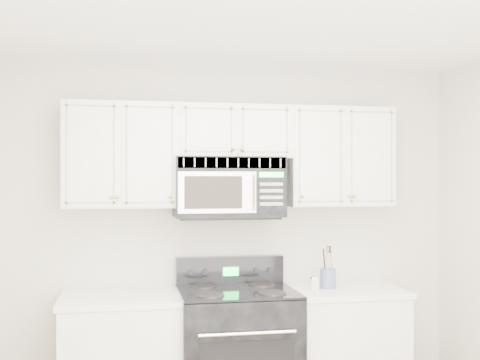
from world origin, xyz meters
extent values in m
cube|color=silver|center=(0.00, 1.75, 1.30)|extent=(3.50, 0.01, 2.60)
cube|color=white|center=(-0.80, 1.44, 0.90)|extent=(0.86, 0.65, 0.04)
cube|color=white|center=(0.80, 1.44, 0.44)|extent=(0.82, 0.63, 0.88)
cube|color=white|center=(0.80, 1.44, 0.90)|extent=(0.86, 0.65, 0.04)
cube|color=black|center=(0.00, 1.40, 0.46)|extent=(0.82, 0.70, 0.92)
cylinder|color=silver|center=(0.00, 1.02, 0.72)|extent=(0.65, 0.02, 0.02)
cube|color=black|center=(0.00, 1.40, 0.93)|extent=(0.82, 0.70, 0.02)
cube|color=black|center=(0.00, 1.71, 1.03)|extent=(0.82, 0.08, 0.22)
cube|color=#12E93C|center=(0.00, 1.67, 1.03)|extent=(0.12, 0.00, 0.06)
cube|color=white|center=(-0.82, 1.58, 1.90)|extent=(0.80, 0.33, 0.75)
cube|color=white|center=(0.82, 1.58, 1.90)|extent=(0.80, 0.33, 0.75)
cube|color=white|center=(0.00, 1.58, 2.08)|extent=(0.84, 0.33, 0.39)
sphere|color=gold|center=(-0.84, 1.40, 1.60)|extent=(0.03, 0.03, 0.03)
sphere|color=gold|center=(-0.48, 1.40, 1.60)|extent=(0.03, 0.03, 0.03)
sphere|color=gold|center=(0.48, 1.40, 1.60)|extent=(0.03, 0.03, 0.03)
sphere|color=gold|center=(0.84, 1.40, 1.60)|extent=(0.03, 0.03, 0.03)
sphere|color=gold|center=(-0.03, 1.40, 1.94)|extent=(0.03, 0.03, 0.03)
sphere|color=gold|center=(0.03, 1.40, 1.94)|extent=(0.03, 0.03, 0.03)
cylinder|color=#D40006|center=(0.00, 1.40, 1.89)|extent=(0.01, 0.00, 0.11)
sphere|color=gold|center=(0.00, 1.40, 1.83)|extent=(0.04, 0.04, 0.04)
cube|color=black|center=(-0.04, 1.55, 1.67)|extent=(0.79, 0.40, 0.44)
cube|color=#9F9C86|center=(-0.04, 1.36, 1.84)|extent=(0.77, 0.01, 0.08)
cube|color=#B7B7B7|center=(-0.15, 1.35, 1.63)|extent=(0.55, 0.01, 0.29)
cube|color=black|center=(-0.18, 1.34, 1.63)|extent=(0.41, 0.01, 0.23)
cube|color=black|center=(0.24, 1.35, 1.63)|extent=(0.22, 0.01, 0.29)
cube|color=#12E93C|center=(0.24, 1.34, 1.76)|extent=(0.18, 0.00, 0.04)
cylinder|color=silver|center=(0.11, 1.31, 1.63)|extent=(0.02, 0.02, 0.25)
cylinder|color=slate|center=(0.69, 1.43, 0.99)|extent=(0.12, 0.12, 0.14)
cylinder|color=#AC785B|center=(0.72, 1.43, 1.06)|extent=(0.01, 0.01, 0.25)
cylinder|color=black|center=(0.67, 1.46, 1.07)|extent=(0.01, 0.01, 0.27)
cylinder|color=#AC785B|center=(0.67, 1.41, 1.08)|extent=(0.01, 0.01, 0.29)
cylinder|color=black|center=(0.72, 1.43, 1.06)|extent=(0.01, 0.01, 0.25)
cylinder|color=silver|center=(0.58, 1.38, 0.96)|extent=(0.04, 0.04, 0.08)
cylinder|color=silver|center=(0.58, 1.38, 1.01)|extent=(0.04, 0.04, 0.02)
cylinder|color=silver|center=(0.56, 1.38, 0.96)|extent=(0.04, 0.04, 0.08)
cylinder|color=silver|center=(0.56, 1.38, 1.01)|extent=(0.04, 0.04, 0.02)
camera|label=1|loc=(-0.77, -2.81, 1.71)|focal=45.00mm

